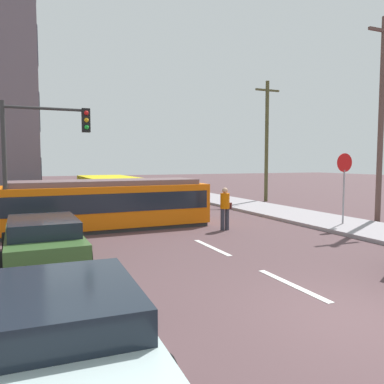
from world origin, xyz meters
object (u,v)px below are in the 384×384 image
(city_bus, at_px, (109,192))
(utility_pole_mid, at_px, (267,139))
(parked_sedan_furthest, at_px, (23,195))
(parked_sedan_far, at_px, (28,206))
(parked_sedan_mid, at_px, (43,239))
(streetcar_tram, at_px, (107,203))
(stop_sign, at_px, (344,174))
(parked_sedan_near, at_px, (65,327))
(pedestrian_crossing, at_px, (225,206))
(traffic_light_mast, at_px, (41,143))
(utility_pole_near, at_px, (381,117))

(city_bus, height_order, utility_pole_mid, utility_pole_mid)
(parked_sedan_furthest, bearing_deg, parked_sedan_far, -87.52)
(parked_sedan_mid, bearing_deg, parked_sedan_furthest, 92.35)
(streetcar_tram, height_order, parked_sedan_furthest, streetcar_tram)
(stop_sign, bearing_deg, parked_sedan_mid, -174.54)
(parked_sedan_near, distance_m, parked_sedan_far, 14.61)
(pedestrian_crossing, height_order, traffic_light_mast, traffic_light_mast)
(pedestrian_crossing, relative_size, parked_sedan_near, 0.40)
(parked_sedan_mid, height_order, utility_pole_mid, utility_pole_mid)
(parked_sedan_furthest, distance_m, utility_pole_near, 20.22)
(pedestrian_crossing, distance_m, utility_pole_mid, 12.01)
(parked_sedan_near, distance_m, stop_sign, 13.65)
(traffic_light_mast, bearing_deg, parked_sedan_mid, -92.49)
(streetcar_tram, height_order, pedestrian_crossing, streetcar_tram)
(parked_sedan_far, height_order, utility_pole_near, utility_pole_near)
(parked_sedan_near, xyz_separation_m, parked_sedan_far, (-0.38, 14.61, 0.00))
(parked_sedan_near, height_order, parked_sedan_far, same)
(streetcar_tram, distance_m, city_bus, 5.16)
(parked_sedan_mid, distance_m, utility_pole_near, 14.70)
(parked_sedan_mid, xyz_separation_m, utility_pole_mid, (14.43, 11.00, 3.54))
(parked_sedan_far, xyz_separation_m, traffic_light_mast, (0.48, -5.19, 2.69))
(city_bus, height_order, utility_pole_near, utility_pole_near)
(stop_sign, distance_m, utility_pole_near, 3.52)
(streetcar_tram, relative_size, utility_pole_near, 0.91)
(city_bus, bearing_deg, parked_sedan_furthest, 128.71)
(traffic_light_mast, relative_size, utility_pole_near, 0.53)
(pedestrian_crossing, xyz_separation_m, stop_sign, (4.81, -1.25, 1.25))
(parked_sedan_furthest, xyz_separation_m, utility_pole_near, (14.66, -13.33, 4.02))
(parked_sedan_near, distance_m, parked_sedan_mid, 6.06)
(streetcar_tram, distance_m, utility_pole_mid, 13.85)
(traffic_light_mast, distance_m, utility_pole_mid, 16.22)
(streetcar_tram, xyz_separation_m, parked_sedan_near, (-2.53, -10.64, -0.38))
(utility_pole_mid, bearing_deg, pedestrian_crossing, -131.62)
(streetcar_tram, bearing_deg, traffic_light_mast, -153.17)
(streetcar_tram, bearing_deg, parked_sedan_far, 126.24)
(city_bus, bearing_deg, streetcar_tram, -101.86)
(parked_sedan_far, distance_m, stop_sign, 14.12)
(utility_pole_near, bearing_deg, parked_sedan_mid, -173.55)
(city_bus, height_order, stop_sign, stop_sign)
(city_bus, height_order, parked_sedan_far, city_bus)
(parked_sedan_near, height_order, utility_pole_mid, utility_pole_mid)
(streetcar_tram, relative_size, city_bus, 1.45)
(parked_sedan_near, bearing_deg, utility_pole_mid, 49.85)
(parked_sedan_far, relative_size, stop_sign, 1.54)
(stop_sign, height_order, utility_pole_mid, utility_pole_mid)
(parked_sedan_far, bearing_deg, utility_pole_mid, 9.42)
(city_bus, distance_m, parked_sedan_near, 16.10)
(utility_pole_mid, bearing_deg, parked_sedan_far, -170.58)
(parked_sedan_far, distance_m, parked_sedan_furthest, 6.38)
(streetcar_tram, xyz_separation_m, pedestrian_crossing, (4.18, -2.24, -0.06))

